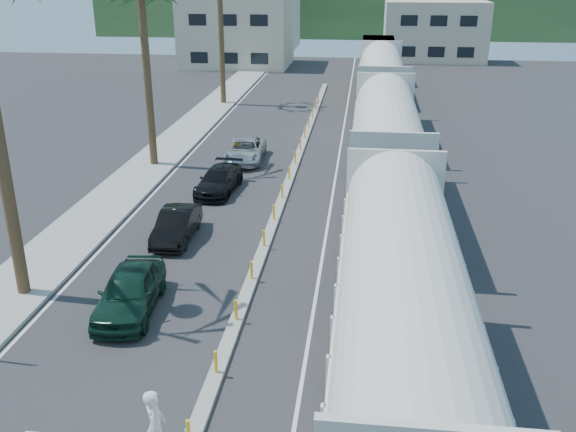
# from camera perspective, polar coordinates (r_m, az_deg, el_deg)

# --- Properties ---
(ground) EXTENTS (140.00, 140.00, 0.00)m
(ground) POSITION_cam_1_polar(r_m,az_deg,el_deg) (17.83, -7.88, -17.65)
(ground) COLOR #28282B
(ground) RESTS_ON ground
(sidewalk) EXTENTS (3.00, 90.00, 0.15)m
(sidewalk) POSITION_cam_1_polar(r_m,az_deg,el_deg) (41.77, -10.79, 5.73)
(sidewalk) COLOR gray
(sidewalk) RESTS_ON ground
(rails) EXTENTS (1.56, 100.00, 0.06)m
(rails) POSITION_cam_1_polar(r_m,az_deg,el_deg) (42.78, 8.09, 6.22)
(rails) COLOR black
(rails) RESTS_ON ground
(median) EXTENTS (0.45, 60.00, 0.85)m
(median) POSITION_cam_1_polar(r_m,az_deg,el_deg) (35.28, 0.09, 3.20)
(median) COLOR gray
(median) RESTS_ON ground
(lane_markings) EXTENTS (9.42, 90.00, 0.01)m
(lane_markings) POSITION_cam_1_polar(r_m,az_deg,el_deg) (40.35, -2.10, 5.44)
(lane_markings) COLOR silver
(lane_markings) RESTS_ON ground
(freight_train) EXTENTS (3.00, 60.94, 5.85)m
(freight_train) POSITION_cam_1_polar(r_m,az_deg,el_deg) (34.76, 8.48, 7.52)
(freight_train) COLOR beige
(freight_train) RESTS_ON ground
(buildings) EXTENTS (38.00, 27.00, 10.00)m
(buildings) POSITION_cam_1_polar(r_m,az_deg,el_deg) (85.84, -0.09, 17.01)
(buildings) COLOR #B9AF93
(buildings) RESTS_ON ground
(car_lead) EXTENTS (2.62, 4.86, 1.55)m
(car_lead) POSITION_cam_1_polar(r_m,az_deg,el_deg) (22.71, -13.89, -6.49)
(car_lead) COLOR #103023
(car_lead) RESTS_ON ground
(car_second) EXTENTS (1.59, 4.08, 1.32)m
(car_second) POSITION_cam_1_polar(r_m,az_deg,el_deg) (28.13, -9.87, -0.79)
(car_second) COLOR black
(car_second) RESTS_ON ground
(car_third) EXTENTS (2.38, 4.62, 1.27)m
(car_third) POSITION_cam_1_polar(r_m,az_deg,el_deg) (33.74, -6.16, 3.18)
(car_third) COLOR black
(car_third) RESTS_ON ground
(car_rear) EXTENTS (2.61, 4.92, 1.31)m
(car_rear) POSITION_cam_1_polar(r_m,az_deg,el_deg) (39.05, -3.81, 5.85)
(car_rear) COLOR #B6B8BB
(car_rear) RESTS_ON ground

